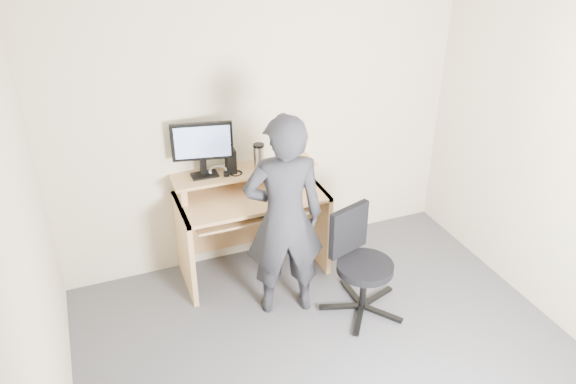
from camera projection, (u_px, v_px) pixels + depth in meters
ground at (349, 383)px, 3.81m from camera, size 3.50×3.50×0.00m
back_wall at (261, 121)px, 4.63m from camera, size 3.50×0.02×2.50m
ceiling at (378, 0)px, 2.60m from camera, size 3.50×3.50×0.02m
desk at (249, 212)px, 4.72m from camera, size 1.20×0.60×0.91m
monitor at (202, 145)px, 4.38m from camera, size 0.48×0.14×0.46m
external_drive at (231, 160)px, 4.53m from camera, size 0.08×0.13×0.20m
travel_mug at (259, 158)px, 4.57m from camera, size 0.10×0.10×0.20m
smartphone at (271, 168)px, 4.62m from camera, size 0.07×0.13×0.01m
charger at (226, 174)px, 4.50m from camera, size 0.05×0.05×0.03m
headphones at (218, 172)px, 4.56m from camera, size 0.17×0.17×0.06m
keyboard at (247, 211)px, 4.51m from camera, size 0.49×0.31×0.03m
mouse at (282, 193)px, 4.54m from camera, size 0.11×0.08×0.04m
office_chair at (359, 259)px, 4.29m from camera, size 0.66×0.63×0.83m
person at (284, 218)px, 4.11m from camera, size 0.66×0.50×1.64m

